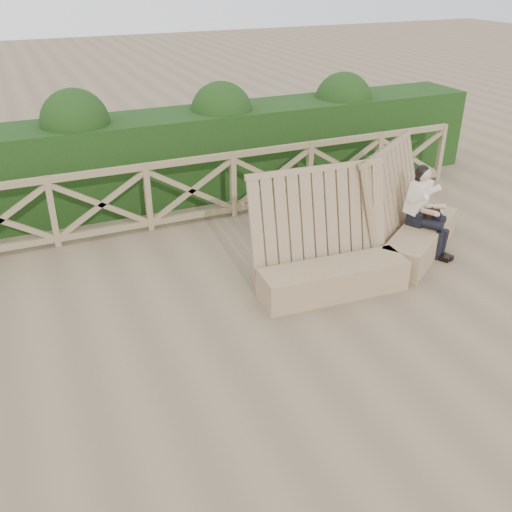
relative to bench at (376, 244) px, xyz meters
name	(u,v)px	position (x,y,z in m)	size (l,w,h in m)	color
ground	(290,336)	(-1.79, -0.95, -0.39)	(60.00, 60.00, 0.00)	brown
bench	(376,244)	(0.00, 0.00, 0.00)	(3.66, 1.74, 1.55)	#967355
woman	(424,207)	(0.95, 0.22, 0.31)	(0.55, 0.82, 1.30)	black
guardrail	(192,191)	(-1.79, 2.55, 0.17)	(10.10, 0.09, 1.10)	olive
hedge	(169,158)	(-1.79, 3.75, 0.36)	(12.00, 1.20, 1.50)	black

